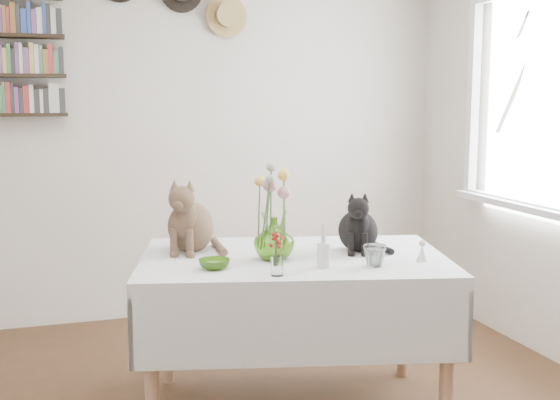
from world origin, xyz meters
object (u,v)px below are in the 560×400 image
object	(u,v)px
black_cat	(358,220)
tabby_cat	(191,213)
dining_table	(294,294)
flower_vase	(274,238)

from	to	relation	value
black_cat	tabby_cat	bearing A→B (deg)	-173.81
dining_table	tabby_cat	bearing A→B (deg)	148.68
tabby_cat	black_cat	distance (m)	0.81
dining_table	black_cat	bearing A→B (deg)	2.57
dining_table	tabby_cat	size ratio (longest dim) A/B	4.37
tabby_cat	flower_vase	bearing A→B (deg)	-15.09
flower_vase	tabby_cat	bearing A→B (deg)	136.92
tabby_cat	dining_table	bearing A→B (deg)	-3.33
tabby_cat	flower_vase	xyz separation A→B (m)	(0.33, -0.31, -0.09)
tabby_cat	black_cat	xyz separation A→B (m)	(0.77, -0.25, -0.03)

